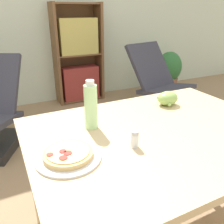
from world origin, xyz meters
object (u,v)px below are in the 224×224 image
at_px(lounge_chair_far, 159,92).
at_px(drink_bottle, 91,106).
at_px(potted_plant_floor, 169,71).
at_px(pizza_on_plate, 68,155).
at_px(grape_bunch, 167,98).
at_px(bookshelf, 79,58).
at_px(salt_shaker, 135,139).

bearing_deg(lounge_chair_far, drink_bottle, -150.71).
bearing_deg(potted_plant_floor, pizza_on_plate, -136.34).
xyz_separation_m(grape_bunch, lounge_chair_far, (0.93, 1.28, -0.48)).
relative_size(pizza_on_plate, bookshelf, 0.19).
relative_size(lounge_chair_far, bookshelf, 0.64).
relative_size(pizza_on_plate, drink_bottle, 1.08).
bearing_deg(pizza_on_plate, drink_bottle, 48.83).
distance_m(grape_bunch, drink_bottle, 0.55).
relative_size(drink_bottle, potted_plant_floor, 0.38).
relative_size(bookshelf, potted_plant_floor, 2.08).
xyz_separation_m(pizza_on_plate, drink_bottle, (0.19, 0.21, 0.10)).
relative_size(drink_bottle, lounge_chair_far, 0.28).
relative_size(pizza_on_plate, salt_shaker, 3.45).
xyz_separation_m(drink_bottle, salt_shaker, (0.10, -0.26, -0.08)).
relative_size(salt_shaker, lounge_chair_far, 0.09).
xyz_separation_m(drink_bottle, lounge_chair_far, (1.47, 1.36, -0.56)).
relative_size(drink_bottle, salt_shaker, 3.20).
xyz_separation_m(pizza_on_plate, salt_shaker, (0.28, -0.04, 0.02)).
height_order(salt_shaker, lounge_chair_far, lounge_chair_far).
distance_m(salt_shaker, bookshelf, 2.63).
relative_size(drink_bottle, bookshelf, 0.18).
xyz_separation_m(lounge_chair_far, potted_plant_floor, (0.70, 0.67, 0.06)).
distance_m(drink_bottle, lounge_chair_far, 2.08).
bearing_deg(pizza_on_plate, potted_plant_floor, 43.66).
bearing_deg(salt_shaker, drink_bottle, 110.83).
xyz_separation_m(salt_shaker, lounge_chair_far, (1.37, 1.61, -0.48)).
bearing_deg(salt_shaker, pizza_on_plate, 171.10).
xyz_separation_m(pizza_on_plate, lounge_chair_far, (1.65, 1.57, -0.46)).
bearing_deg(potted_plant_floor, grape_bunch, -129.79).
distance_m(pizza_on_plate, bookshelf, 2.67).
height_order(pizza_on_plate, bookshelf, bookshelf).
bearing_deg(potted_plant_floor, lounge_chair_far, -135.94).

